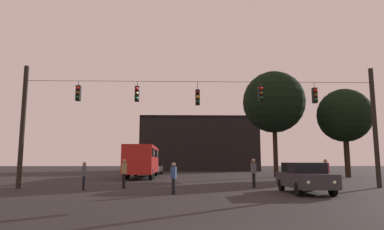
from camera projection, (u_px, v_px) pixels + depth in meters
The scene contains 13 objects.
ground_plane at pixel (195, 179), 30.54m from camera, with size 168.00×168.00×0.00m, color black.
overhead_signal_span at pixel (200, 116), 20.36m from camera, with size 21.83×0.44×7.42m.
city_bus at pixel (143, 158), 32.61m from camera, with size 2.78×11.05×3.00m.
car_near_right at pixel (304, 177), 16.74m from camera, with size 1.87×4.36×1.52m.
car_far_left at pixel (154, 168), 41.12m from camera, with size 2.04×4.42×1.52m.
pedestrian_crossing_left at pixel (84, 174), 18.45m from camera, with size 0.33×0.41×1.56m.
pedestrian_crossing_center at pixel (326, 171), 20.45m from camera, with size 0.34×0.42×1.73m.
pedestrian_crossing_right at pixel (124, 172), 19.72m from camera, with size 0.27×0.38×1.71m.
pedestrian_near_bus at pixel (174, 177), 16.14m from camera, with size 0.29×0.39×1.52m.
pedestrian_trailing at pixel (254, 171), 20.16m from camera, with size 0.29×0.39×1.74m.
corner_building at pixel (199, 145), 57.88m from camera, with size 19.32×10.23×8.94m.
tree_left_silhouette at pixel (344, 116), 33.71m from camera, with size 5.39×5.39×8.91m.
tree_behind_building at pixel (274, 102), 34.55m from camera, with size 6.39×6.39×10.90m.
Camera 1 is at (-1.09, -6.54, 1.58)m, focal length 31.12 mm.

